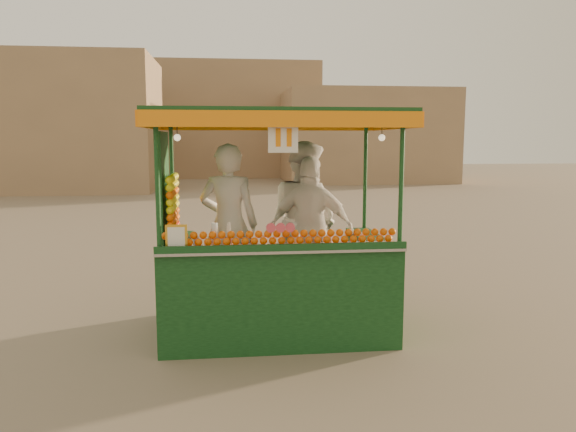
{
  "coord_description": "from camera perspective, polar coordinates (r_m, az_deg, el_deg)",
  "views": [
    {
      "loc": [
        -0.79,
        -6.45,
        2.27
      ],
      "look_at": [
        -0.08,
        -0.18,
        1.4
      ],
      "focal_mm": 34.2,
      "sensor_mm": 36.0,
      "label": 1
    }
  ],
  "objects": [
    {
      "name": "vendor_middle",
      "position": [
        6.95,
        1.68,
        -0.32
      ],
      "size": [
        1.16,
        1.21,
        1.96
      ],
      "rotation": [
        0.0,
        0.0,
        2.21
      ],
      "color": "silver",
      "rests_on": "ground"
    },
    {
      "name": "building_left",
      "position": [
        27.7,
        -23.97,
        8.69
      ],
      "size": [
        10.0,
        6.0,
        6.0
      ],
      "primitive_type": "cube",
      "color": "#9D7B59",
      "rests_on": "ground"
    },
    {
      "name": "building_center",
      "position": [
        36.49,
        -8.47,
        9.7
      ],
      "size": [
        14.0,
        7.0,
        7.0
      ],
      "primitive_type": "cube",
      "color": "#9D7B59",
      "rests_on": "ground"
    },
    {
      "name": "vendor_left",
      "position": [
        6.62,
        -6.18,
        -0.87
      ],
      "size": [
        0.79,
        0.6,
        1.94
      ],
      "rotation": [
        0.0,
        0.0,
        2.93
      ],
      "color": "silver",
      "rests_on": "ground"
    },
    {
      "name": "vendor_right",
      "position": [
        6.69,
        2.42,
        -1.41
      ],
      "size": [
        1.13,
        0.77,
        1.78
      ],
      "rotation": [
        0.0,
        0.0,
        2.78
      ],
      "color": "white",
      "rests_on": "ground"
    },
    {
      "name": "ground",
      "position": [
        6.88,
        0.54,
        -11.4
      ],
      "size": [
        90.0,
        90.0,
        0.0
      ],
      "primitive_type": "plane",
      "color": "#766854",
      "rests_on": "ground"
    },
    {
      "name": "building_right",
      "position": [
        31.43,
        7.99,
        8.19
      ],
      "size": [
        9.0,
        6.0,
        5.0
      ],
      "primitive_type": "cube",
      "color": "#9D7B59",
      "rests_on": "ground"
    },
    {
      "name": "juice_cart",
      "position": [
        6.4,
        -1.8,
        -5.01
      ],
      "size": [
        2.86,
        1.86,
        2.6
      ],
      "color": "black",
      "rests_on": "ground"
    }
  ]
}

